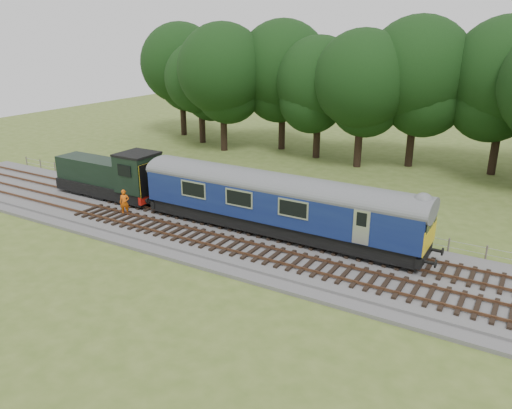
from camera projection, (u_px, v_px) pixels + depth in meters
The scene contains 9 objects.
ground at pixel (320, 260), 28.03m from camera, with size 120.00×120.00×0.00m, color #4B6023.
ballast at pixel (320, 257), 27.97m from camera, with size 70.00×7.00×0.35m, color #4C4C4F.
track_north at pixel (330, 245), 29.03m from camera, with size 67.20×2.40×0.21m.
track_south at pixel (308, 264), 26.60m from camera, with size 67.20×2.40×0.21m.
fence at pixel (349, 234), 31.68m from camera, with size 64.00×0.12×1.00m, color #6B6054, non-canonical shape.
tree_line at pixel (417, 170), 45.88m from camera, with size 70.00×8.00×18.00m, color black, non-canonical shape.
dmu_railcar at pixel (277, 199), 30.02m from camera, with size 18.05×2.86×3.88m.
shunter_loco at pixel (112, 176), 36.93m from camera, with size 8.91×2.60×3.38m.
worker at pixel (125, 202), 33.62m from camera, with size 0.65×0.42×1.77m, color #DD580B.
Camera 1 is at (9.85, -23.70, 12.26)m, focal length 35.00 mm.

